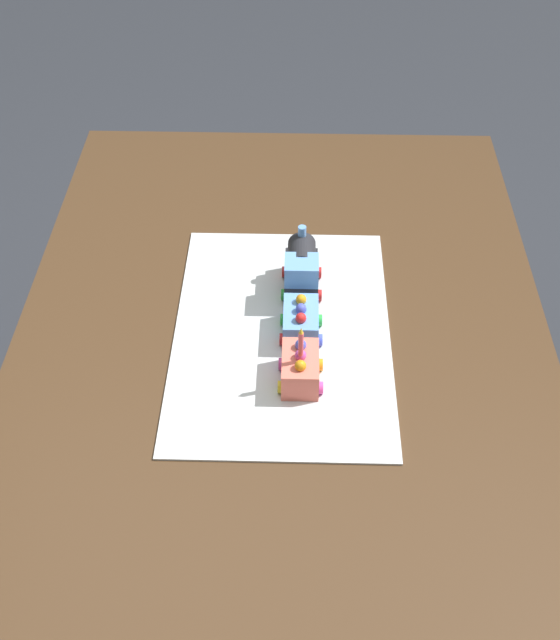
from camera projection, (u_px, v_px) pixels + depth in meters
name	position (u px, v px, depth m)	size (l,w,h in m)	color
ground_plane	(282.00, 542.00, 2.08)	(8.00, 8.00, 0.00)	#2D3038
dining_table	(282.00, 365.00, 1.65)	(1.40, 1.00, 0.74)	#4C331E
cake_board	(280.00, 333.00, 1.56)	(0.60, 0.40, 0.00)	silver
cake_locomotive	(301.00, 270.00, 1.62)	(0.14, 0.08, 0.12)	#232328
cake_car_tanker_sky_blue	(301.00, 322.00, 1.54)	(0.10, 0.08, 0.07)	#669EEA
cake_car_hopper_coral	(300.00, 368.00, 1.45)	(0.10, 0.08, 0.07)	#F27260
birthday_candle	(301.00, 342.00, 1.39)	(0.01, 0.01, 0.06)	#F24C59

